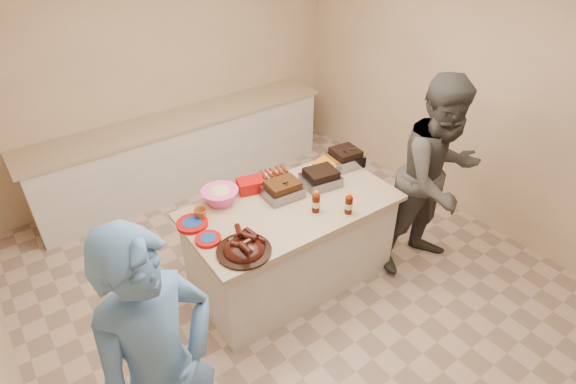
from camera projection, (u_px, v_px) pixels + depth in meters
room at (295, 285)px, 4.20m from camera, size 4.50×5.00×2.70m
back_counter at (185, 152)px, 5.41m from camera, size 3.60×0.64×0.90m
island at (291, 278)px, 4.27m from camera, size 1.84×1.01×0.86m
rib_platter at (244, 252)px, 3.30m from camera, size 0.48×0.48×0.16m
pulled_pork_tray at (283, 197)px, 3.89m from camera, size 0.34×0.27×0.10m
brisket_tray at (320, 185)px, 4.05m from camera, size 0.36×0.31×0.10m
roasting_pan at (345, 165)px, 4.35m from camera, size 0.31×0.31×0.11m
coleslaw_bowl at (221, 202)px, 3.82m from camera, size 0.32×0.32×0.22m
sausage_plate at (277, 181)px, 4.10m from camera, size 0.35×0.35×0.05m
mac_cheese_dish at (327, 167)px, 4.30m from camera, size 0.33×0.27×0.08m
bbq_bottle_a at (316, 211)px, 3.71m from camera, size 0.07×0.07×0.20m
bbq_bottle_b at (348, 213)px, 3.70m from camera, size 0.07×0.07×0.19m
mustard_bottle at (268, 196)px, 3.90m from camera, size 0.05×0.05×0.13m
sauce_bowl at (286, 197)px, 3.88m from camera, size 0.14×0.05×0.14m
plate_stack_large at (192, 225)px, 3.56m from camera, size 0.26×0.26×0.03m
plate_stack_small at (208, 241)px, 3.40m from camera, size 0.21×0.21×0.03m
plastic_cup at (201, 219)px, 3.63m from camera, size 0.11×0.10×0.10m
basket_stack at (251, 191)px, 3.97m from camera, size 0.26×0.22×0.11m
guest_gray at (420, 258)px, 4.51m from camera, size 1.15×1.99×0.72m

